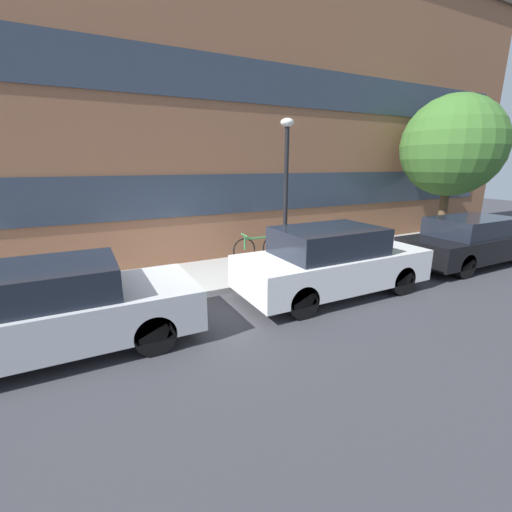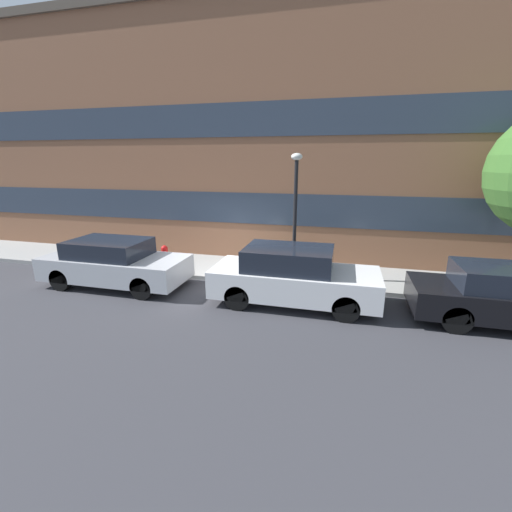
% 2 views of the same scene
% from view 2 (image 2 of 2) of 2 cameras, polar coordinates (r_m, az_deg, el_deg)
% --- Properties ---
extents(ground_plane, '(56.00, 56.00, 0.00)m').
position_cam_2_polar(ground_plane, '(10.78, -6.67, -4.24)').
color(ground_plane, '#333338').
extents(sidewalk_strip, '(28.00, 2.40, 0.13)m').
position_cam_2_polar(sidewalk_strip, '(11.82, -4.60, -2.02)').
color(sidewalk_strip, gray).
rests_on(sidewalk_strip, ground_plane).
extents(rowhouse_facade, '(28.00, 1.02, 9.03)m').
position_cam_2_polar(rowhouse_facade, '(12.85, -2.54, 19.57)').
color(rowhouse_facade, brown).
rests_on(rowhouse_facade, ground_plane).
extents(parked_car_silver, '(4.27, 1.73, 1.40)m').
position_cam_2_polar(parked_car_silver, '(11.02, -22.53, -1.07)').
color(parked_car_silver, '#B2B5BA').
rests_on(parked_car_silver, ground_plane).
extents(parked_car_white, '(4.27, 1.72, 1.51)m').
position_cam_2_polar(parked_car_white, '(8.95, 6.18, -3.39)').
color(parked_car_white, silver).
rests_on(parked_car_white, ground_plane).
extents(fire_hydrant, '(0.55, 0.31, 0.76)m').
position_cam_2_polar(fire_hydrant, '(11.99, -14.93, -0.02)').
color(fire_hydrant, red).
rests_on(fire_hydrant, sidewalk_strip).
extents(bicycle, '(1.59, 0.44, 0.77)m').
position_cam_2_polar(bicycle, '(11.71, 6.60, 0.07)').
color(bicycle, black).
rests_on(bicycle, sidewalk_strip).
extents(lamp_post, '(0.32, 0.32, 3.71)m').
position_cam_2_polar(lamp_post, '(10.14, 6.58, 9.02)').
color(lamp_post, black).
rests_on(lamp_post, sidewalk_strip).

